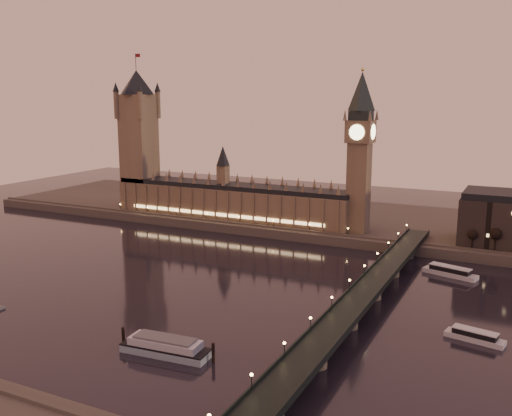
{
  "coord_description": "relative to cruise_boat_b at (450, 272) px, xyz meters",
  "views": [
    {
      "loc": [
        154.94,
        -232.78,
        93.87
      ],
      "look_at": [
        22.81,
        35.0,
        34.35
      ],
      "focal_mm": 40.0,
      "sensor_mm": 36.0,
      "label": 1
    }
  ],
  "objects": [
    {
      "name": "palace_of_westminster",
      "position": [
        -159.56,
        50.39,
        19.41
      ],
      "size": [
        180.0,
        26.62,
        52.0
      ],
      "color": "brown",
      "rests_on": "ground"
    },
    {
      "name": "moored_barge",
      "position": [
        -80.71,
        -143.22,
        0.73
      ],
      "size": [
        39.02,
        12.14,
        7.17
      ],
      "rotation": [
        0.0,
        0.0,
        0.08
      ],
      "color": "#8CA5B2",
      "rests_on": "ground"
    },
    {
      "name": "far_embankment",
      "position": [
        -89.44,
        94.4,
        0.7
      ],
      "size": [
        560.0,
        130.0,
        6.0
      ],
      "primitive_type": "cube",
      "color": "#423D35",
      "rests_on": "ground"
    },
    {
      "name": "cruise_boat_b",
      "position": [
        0.0,
        0.0,
        0.0
      ],
      "size": [
        29.09,
        14.45,
        5.21
      ],
      "rotation": [
        0.0,
        0.0,
        -0.27
      ],
      "color": "silver",
      "rests_on": "ground"
    },
    {
      "name": "westminster_bridge",
      "position": [
        -27.83,
        -70.6,
        3.22
      ],
      "size": [
        13.2,
        260.0,
        15.3
      ],
      "color": "black",
      "rests_on": "ground"
    },
    {
      "name": "big_ben",
      "position": [
        -65.45,
        50.39,
        61.66
      ],
      "size": [
        17.68,
        17.68,
        104.0
      ],
      "color": "brown",
      "rests_on": "ground"
    },
    {
      "name": "ground",
      "position": [
        -119.44,
        -70.6,
        -2.3
      ],
      "size": [
        700.0,
        700.0,
        0.0
      ],
      "primitive_type": "plane",
      "color": "black",
      "rests_on": "ground"
    },
    {
      "name": "bare_tree_1",
      "position": [
        20.67,
        38.4,
        13.2
      ],
      "size": [
        6.25,
        6.25,
        12.71
      ],
      "color": "black",
      "rests_on": "ground"
    },
    {
      "name": "bare_tree_0",
      "position": [
        5.32,
        38.4,
        13.2
      ],
      "size": [
        6.25,
        6.25,
        12.71
      ],
      "color": "black",
      "rests_on": "ground"
    },
    {
      "name": "cruise_boat_c",
      "position": [
        20.12,
        -80.24,
        -0.34
      ],
      "size": [
        22.98,
        10.19,
        4.45
      ],
      "rotation": [
        0.0,
        0.0,
        -0.19
      ],
      "color": "silver",
      "rests_on": "ground"
    },
    {
      "name": "victoria_tower",
      "position": [
        -239.44,
        50.4,
        63.49
      ],
      "size": [
        31.68,
        31.68,
        118.0
      ],
      "color": "brown",
      "rests_on": "ground"
    }
  ]
}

